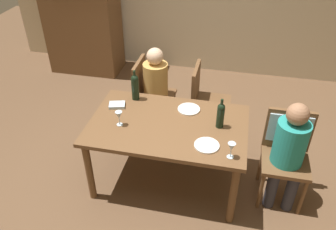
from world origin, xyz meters
TOP-DOWN VIEW (x-y plane):
  - ground_plane at (0.00, 0.00)m, footprint 10.00×10.00m
  - armoire_cabinet at (-1.86, 2.23)m, footprint 1.18×0.62m
  - dining_table at (0.00, 0.00)m, footprint 1.51×0.96m
  - chair_far_left at (-0.43, 0.86)m, footprint 0.44×0.44m
  - chair_right_end at (1.14, 0.12)m, footprint 0.44×0.46m
  - chair_far_right at (0.25, 0.86)m, footprint 0.44×0.44m
  - person_woman_host at (-0.31, 0.86)m, footprint 0.34×0.29m
  - person_man_bearded at (1.14, -0.03)m, footprint 0.30×0.34m
  - wine_bottle_tall_green at (0.49, 0.06)m, footprint 0.07×0.07m
  - wine_bottle_dark_red at (-0.43, 0.36)m, footprint 0.08×0.08m
  - wine_glass_near_left at (0.62, -0.35)m, footprint 0.07×0.07m
  - wine_glass_centre at (-0.45, -0.12)m, footprint 0.07×0.07m
  - dinner_plate_host at (0.16, 0.28)m, footprint 0.23×0.23m
  - dinner_plate_guest_left at (0.40, -0.25)m, footprint 0.22×0.22m
  - folded_napkin at (-0.58, 0.18)m, footprint 0.19×0.16m

SIDE VIEW (x-z plane):
  - ground_plane at x=0.00m, z-range 0.00..0.00m
  - chair_far_left at x=-0.43m, z-range 0.07..0.99m
  - chair_far_right at x=0.25m, z-range 0.07..0.99m
  - chair_right_end at x=1.14m, z-range 0.13..1.05m
  - person_woman_host at x=-0.31m, z-range 0.09..1.19m
  - dining_table at x=0.00m, z-range 0.28..1.01m
  - person_man_bearded at x=1.14m, z-range 0.09..1.20m
  - dinner_plate_host at x=0.16m, z-range 0.73..0.75m
  - dinner_plate_guest_left at x=0.40m, z-range 0.73..0.75m
  - folded_napkin at x=-0.58m, z-range 0.73..0.76m
  - wine_glass_near_left at x=0.62m, z-range 0.77..0.92m
  - wine_glass_centre at x=-0.45m, z-range 0.77..0.92m
  - wine_bottle_tall_green at x=0.49m, z-range 0.72..1.02m
  - wine_bottle_dark_red at x=-0.43m, z-range 0.72..1.05m
  - armoire_cabinet at x=-1.86m, z-range 0.01..2.19m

